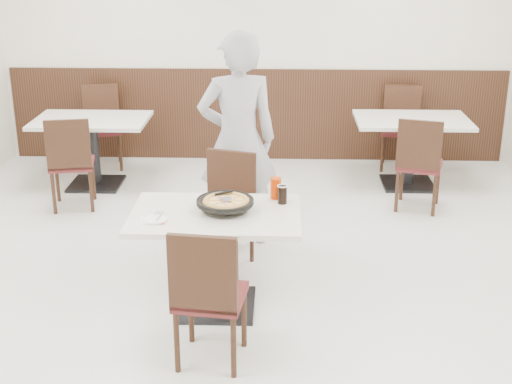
{
  "coord_description": "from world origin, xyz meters",
  "views": [
    {
      "loc": [
        0.28,
        -4.88,
        2.61
      ],
      "look_at": [
        0.12,
        -0.3,
        0.94
      ],
      "focal_mm": 50.0,
      "sensor_mm": 36.0,
      "label": 1
    }
  ],
  "objects_px": {
    "diner_person": "(238,141)",
    "bg_table_right": "(410,152)",
    "bg_chair_left_near": "(72,162)",
    "bg_chair_left_far": "(103,128)",
    "bg_chair_right_far": "(400,129)",
    "side_plate": "(155,219)",
    "pizza": "(226,204)",
    "pizza_pan": "(225,206)",
    "chair_far": "(223,214)",
    "cola_glass": "(282,195)",
    "main_table": "(216,261)",
    "bg_table_left": "(94,152)",
    "chair_near": "(211,293)",
    "red_cup": "(276,188)",
    "bg_chair_right_near": "(420,163)"
  },
  "relations": [
    {
      "from": "chair_near",
      "to": "diner_person",
      "type": "height_order",
      "value": "diner_person"
    },
    {
      "from": "bg_chair_right_near",
      "to": "bg_chair_left_far",
      "type": "bearing_deg",
      "value": 177.14
    },
    {
      "from": "bg_chair_left_near",
      "to": "bg_chair_right_near",
      "type": "xyz_separation_m",
      "value": [
        3.44,
        0.08,
        0.0
      ]
    },
    {
      "from": "chair_far",
      "to": "bg_chair_right_far",
      "type": "xyz_separation_m",
      "value": [
        1.84,
        2.71,
        0.0
      ]
    },
    {
      "from": "bg_chair_left_far",
      "to": "bg_chair_right_near",
      "type": "xyz_separation_m",
      "value": [
        3.44,
        -1.2,
        0.0
      ]
    },
    {
      "from": "chair_near",
      "to": "bg_chair_right_near",
      "type": "distance_m",
      "value": 3.31
    },
    {
      "from": "side_plate",
      "to": "cola_glass",
      "type": "height_order",
      "value": "cola_glass"
    },
    {
      "from": "pizza",
      "to": "side_plate",
      "type": "height_order",
      "value": "pizza"
    },
    {
      "from": "bg_table_right",
      "to": "bg_chair_right_far",
      "type": "bearing_deg",
      "value": 91.72
    },
    {
      "from": "bg_table_right",
      "to": "bg_chair_left_near",
      "type": "bearing_deg",
      "value": -167.46
    },
    {
      "from": "chair_far",
      "to": "bg_chair_left_far",
      "type": "relative_size",
      "value": 1.0
    },
    {
      "from": "bg_chair_left_far",
      "to": "bg_chair_right_far",
      "type": "distance_m",
      "value": 3.45
    },
    {
      "from": "cola_glass",
      "to": "bg_table_left",
      "type": "distance_m",
      "value": 3.22
    },
    {
      "from": "bg_chair_left_far",
      "to": "bg_table_right",
      "type": "distance_m",
      "value": 3.51
    },
    {
      "from": "main_table",
      "to": "pizza",
      "type": "xyz_separation_m",
      "value": [
        0.08,
        0.03,
        0.44
      ]
    },
    {
      "from": "pizza_pan",
      "to": "bg_chair_left_far",
      "type": "height_order",
      "value": "bg_chair_left_far"
    },
    {
      "from": "diner_person",
      "to": "bg_table_right",
      "type": "height_order",
      "value": "diner_person"
    },
    {
      "from": "bg_chair_left_near",
      "to": "pizza_pan",
      "type": "bearing_deg",
      "value": -60.59
    },
    {
      "from": "bg_chair_left_near",
      "to": "bg_chair_left_far",
      "type": "height_order",
      "value": "same"
    },
    {
      "from": "pizza",
      "to": "bg_table_right",
      "type": "xyz_separation_m",
      "value": [
        1.78,
        2.75,
        -0.44
      ]
    },
    {
      "from": "chair_near",
      "to": "bg_chair_right_far",
      "type": "xyz_separation_m",
      "value": [
        1.82,
        4.06,
        0.0
      ]
    },
    {
      "from": "side_plate",
      "to": "diner_person",
      "type": "xyz_separation_m",
      "value": [
        0.49,
        1.36,
        0.18
      ]
    },
    {
      "from": "bg_chair_right_far",
      "to": "side_plate",
      "type": "bearing_deg",
      "value": 67.88
    },
    {
      "from": "cola_glass",
      "to": "bg_chair_right_near",
      "type": "height_order",
      "value": "bg_chair_right_near"
    },
    {
      "from": "bg_chair_right_near",
      "to": "pizza_pan",
      "type": "bearing_deg",
      "value": -114.22
    },
    {
      "from": "side_plate",
      "to": "bg_chair_right_far",
      "type": "distance_m",
      "value": 4.2
    },
    {
      "from": "pizza_pan",
      "to": "pizza",
      "type": "relative_size",
      "value": 0.94
    },
    {
      "from": "diner_person",
      "to": "chair_near",
      "type": "bearing_deg",
      "value": 74.62
    },
    {
      "from": "chair_far",
      "to": "diner_person",
      "type": "relative_size",
      "value": 0.51
    },
    {
      "from": "bg_chair_left_near",
      "to": "bg_chair_left_far",
      "type": "distance_m",
      "value": 1.29
    },
    {
      "from": "cola_glass",
      "to": "bg_chair_left_far",
      "type": "bearing_deg",
      "value": 123.97
    },
    {
      "from": "bg_chair_left_near",
      "to": "bg_table_right",
      "type": "distance_m",
      "value": 3.56
    },
    {
      "from": "side_plate",
      "to": "pizza",
      "type": "bearing_deg",
      "value": 21.57
    },
    {
      "from": "diner_person",
      "to": "bg_table_right",
      "type": "bearing_deg",
      "value": -151.61
    },
    {
      "from": "side_plate",
      "to": "red_cup",
      "type": "distance_m",
      "value": 0.95
    },
    {
      "from": "side_plate",
      "to": "bg_table_left",
      "type": "bearing_deg",
      "value": 112.42
    },
    {
      "from": "main_table",
      "to": "bg_table_left",
      "type": "distance_m",
      "value": 3.08
    },
    {
      "from": "chair_far",
      "to": "pizza_pan",
      "type": "distance_m",
      "value": 0.72
    },
    {
      "from": "pizza_pan",
      "to": "pizza",
      "type": "bearing_deg",
      "value": -39.27
    },
    {
      "from": "cola_glass",
      "to": "bg_table_right",
      "type": "bearing_deg",
      "value": 61.73
    },
    {
      "from": "bg_table_right",
      "to": "main_table",
      "type": "bearing_deg",
      "value": -123.79
    },
    {
      "from": "pizza",
      "to": "bg_table_right",
      "type": "distance_m",
      "value": 3.31
    },
    {
      "from": "bg_chair_right_far",
      "to": "bg_chair_left_near",
      "type": "bearing_deg",
      "value": 31.87
    },
    {
      "from": "bg_table_left",
      "to": "bg_chair_left_near",
      "type": "height_order",
      "value": "bg_chair_left_near"
    },
    {
      "from": "pizza_pan",
      "to": "bg_table_right",
      "type": "xyz_separation_m",
      "value": [
        1.79,
        2.74,
        -0.42
      ]
    },
    {
      "from": "bg_table_left",
      "to": "bg_chair_right_near",
      "type": "bearing_deg",
      "value": -9.47
    },
    {
      "from": "pizza",
      "to": "cola_glass",
      "type": "xyz_separation_m",
      "value": [
        0.4,
        0.18,
        0.0
      ]
    },
    {
      "from": "chair_near",
      "to": "side_plate",
      "type": "height_order",
      "value": "chair_near"
    },
    {
      "from": "pizza",
      "to": "cola_glass",
      "type": "distance_m",
      "value": 0.43
    },
    {
      "from": "side_plate",
      "to": "bg_table_left",
      "type": "height_order",
      "value": "side_plate"
    }
  ]
}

